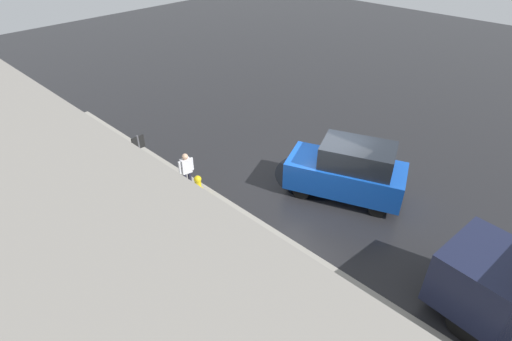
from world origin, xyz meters
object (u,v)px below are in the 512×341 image
Objects in this scene: moving_hatchback at (348,171)px; sign_post at (141,158)px; pedestrian at (186,167)px; fire_hydrant at (198,186)px.

moving_hatchback is 1.77× the size of sign_post.
pedestrian is (4.58, 3.35, -0.34)m from moving_hatchback.
fire_hydrant is at bearing -134.22° from sign_post.
fire_hydrant is at bearing 43.86° from moving_hatchback.
moving_hatchback is 6.92m from sign_post.
pedestrian is (0.89, -0.20, 0.28)m from fire_hydrant.
pedestrian is at bearing 36.15° from moving_hatchback.
pedestrian is at bearing -12.75° from fire_hydrant.
pedestrian is 0.51× the size of sign_post.
pedestrian is 1.76m from sign_post.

